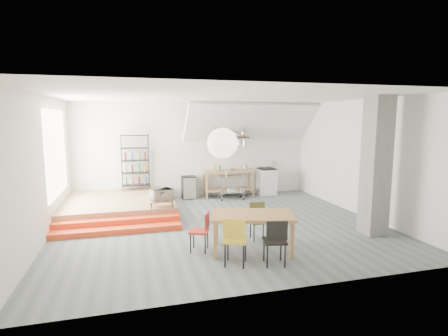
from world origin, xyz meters
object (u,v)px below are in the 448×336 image
object	(u,v)px
stove	(266,181)
dining_table	(252,218)
mini_fridge	(189,187)
rolling_cart	(231,184)

from	to	relation	value
stove	dining_table	size ratio (longest dim) A/B	0.65
stove	mini_fridge	distance (m)	2.78
stove	rolling_cart	distance (m)	1.50
dining_table	rolling_cart	distance (m)	4.62
stove	dining_table	bearing A→B (deg)	-114.98
stove	mini_fridge	size ratio (longest dim) A/B	1.55
stove	dining_table	world-z (taller)	stove
mini_fridge	rolling_cart	bearing A→B (deg)	-20.29
dining_table	mini_fridge	bearing A→B (deg)	110.33
stove	rolling_cart	size ratio (longest dim) A/B	1.40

